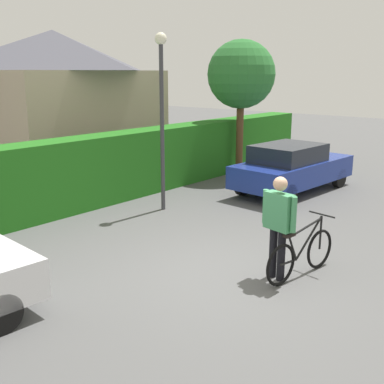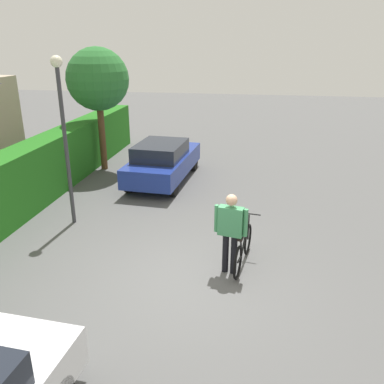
% 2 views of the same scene
% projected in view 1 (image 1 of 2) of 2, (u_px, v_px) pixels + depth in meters
% --- Properties ---
extents(ground_plane, '(60.00, 60.00, 0.00)m').
position_uv_depth(ground_plane, '(225.00, 274.00, 7.97)').
color(ground_plane, '#535353').
extents(hedge_row, '(21.68, 0.90, 1.76)m').
position_uv_depth(hedge_row, '(46.00, 180.00, 10.99)').
color(hedge_row, '#226A1B').
rests_on(hedge_row, ground).
extents(house_distant, '(5.83, 5.63, 4.69)m').
position_uv_depth(house_distant, '(57.00, 100.00, 16.38)').
color(house_distant, tan).
rests_on(house_distant, ground).
extents(parked_car_far, '(4.09, 1.91, 1.38)m').
position_uv_depth(parked_car_far, '(292.00, 167.00, 13.33)').
color(parked_car_far, navy).
rests_on(parked_car_far, ground).
extents(bicycle, '(1.74, 0.50, 0.98)m').
position_uv_depth(bicycle, '(301.00, 254.00, 7.81)').
color(bicycle, black).
rests_on(bicycle, ground).
extents(person_rider, '(0.30, 0.67, 1.72)m').
position_uv_depth(person_rider, '(279.00, 220.00, 7.57)').
color(person_rider, black).
rests_on(person_rider, ground).
extents(street_lamp, '(0.28, 0.28, 4.19)m').
position_uv_depth(street_lamp, '(162.00, 98.00, 11.11)').
color(street_lamp, '#38383D').
rests_on(street_lamp, ground).
extents(tree_kerbside, '(2.16, 2.16, 4.33)m').
position_uv_depth(tree_kerbside, '(241.00, 75.00, 15.03)').
color(tree_kerbside, brown).
rests_on(tree_kerbside, ground).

